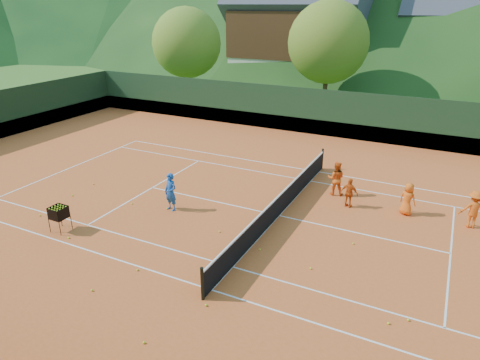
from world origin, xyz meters
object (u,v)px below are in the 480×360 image
at_px(coach, 171,192).
at_px(student_c, 408,199).
at_px(ball_hopper, 59,213).
at_px(chalet_left, 299,28).
at_px(chalet_mid, 470,38).
at_px(student_d, 474,209).
at_px(student_b, 349,193).
at_px(student_a, 336,178).
at_px(tennis_net, 279,205).

relative_size(coach, student_c, 1.19).
relative_size(ball_hopper, chalet_left, 0.07).
bearing_deg(chalet_mid, chalet_left, -165.96).
bearing_deg(chalet_mid, student_d, -88.22).
bearing_deg(student_c, student_d, -159.14).
relative_size(student_d, chalet_left, 0.11).
height_order(student_c, chalet_mid, chalet_mid).
xyz_separation_m(student_c, chalet_left, (-14.60, 27.53, 4.95)).
relative_size(student_b, chalet_mid, 0.10).
relative_size(student_a, tennis_net, 0.13).
bearing_deg(student_a, chalet_mid, -110.53).
xyz_separation_m(coach, student_c, (8.84, 3.98, -0.13)).
xyz_separation_m(tennis_net, chalet_mid, (6.00, 34.00, 4.47)).
height_order(coach, student_a, coach).
relative_size(chalet_left, chalet_mid, 1.09).
bearing_deg(ball_hopper, student_b, 36.90).
distance_m(coach, tennis_net, 4.51).
xyz_separation_m(student_c, tennis_net, (-4.60, -2.47, -0.18)).
distance_m(student_a, chalet_left, 29.64).
bearing_deg(student_b, chalet_left, -54.33).
bearing_deg(chalet_left, coach, -79.64).
bearing_deg(tennis_net, student_b, 41.86).
bearing_deg(coach, chalet_left, 111.28).
xyz_separation_m(student_b, student_d, (4.65, 0.35, 0.12)).
relative_size(student_c, chalet_mid, 0.11).
xyz_separation_m(coach, chalet_mid, (10.24, 35.51, 4.16)).
bearing_deg(coach, student_c, 35.14).
bearing_deg(tennis_net, student_c, 28.20).
bearing_deg(coach, ball_hopper, -117.94).
bearing_deg(student_c, tennis_net, 49.84).
distance_m(coach, chalet_mid, 37.19).
bearing_deg(student_d, coach, 7.55).
height_order(student_a, student_b, student_a).
height_order(student_c, student_d, student_d).
height_order(ball_hopper, chalet_mid, chalet_mid).
xyz_separation_m(coach, chalet_left, (-5.76, 31.51, 4.82)).
height_order(student_b, ball_hopper, student_b).
distance_m(student_c, chalet_left, 31.56).
distance_m(ball_hopper, chalet_left, 35.36).
height_order(coach, chalet_left, chalet_left).
distance_m(student_d, tennis_net, 7.40).
relative_size(student_b, ball_hopper, 1.29).
xyz_separation_m(coach, student_b, (6.57, 3.60, -0.17)).
bearing_deg(chalet_left, student_a, -66.90).
relative_size(coach, student_a, 1.04).
xyz_separation_m(tennis_net, ball_hopper, (-6.96, -4.89, 0.25)).
bearing_deg(chalet_left, ball_hopper, -85.01).
relative_size(tennis_net, ball_hopper, 12.07).
relative_size(student_c, student_d, 0.90).
distance_m(coach, student_d, 11.89).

